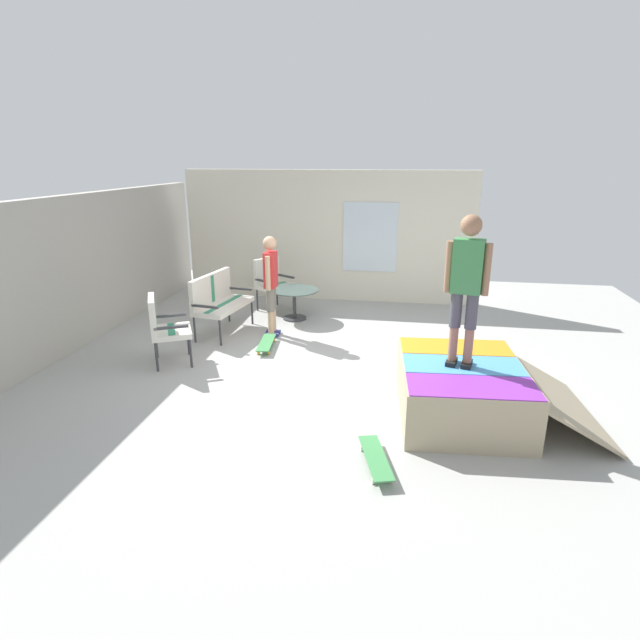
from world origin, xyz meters
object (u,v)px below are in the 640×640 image
(patio_chair_near_house, at_px, (271,279))
(person_watching, at_px, (271,279))
(patio_chair_by_wall, at_px, (163,324))
(skateboard_by_bench, at_px, (266,343))
(patio_bench, at_px, (218,298))
(skateboard_spare, at_px, (376,458))
(patio_table, at_px, (294,298))
(skate_ramp, at_px, (463,390))
(person_skater, at_px, (466,280))

(patio_chair_near_house, xyz_separation_m, person_watching, (-1.52, -0.41, 0.37))
(patio_chair_by_wall, height_order, skateboard_by_bench, patio_chair_by_wall)
(patio_bench, distance_m, skateboard_by_bench, 1.30)
(skateboard_spare, bearing_deg, patio_bench, 39.42)
(patio_chair_near_house, relative_size, patio_table, 1.13)
(patio_bench, relative_size, skateboard_spare, 1.60)
(skate_ramp, bearing_deg, person_watching, 51.16)
(person_watching, height_order, person_skater, person_skater)
(patio_table, bearing_deg, skateboard_spare, -158.18)
(patio_bench, bearing_deg, patio_chair_near_house, -19.19)
(patio_chair_near_house, distance_m, person_watching, 1.61)
(patio_chair_near_house, relative_size, person_skater, 0.60)
(patio_table, height_order, person_skater, person_skater)
(person_watching, distance_m, skateboard_spare, 4.20)
(patio_bench, relative_size, skateboard_by_bench, 1.61)
(person_skater, bearing_deg, skate_ramp, -72.65)
(patio_bench, relative_size, patio_chair_near_house, 1.29)
(patio_chair_by_wall, height_order, skateboard_spare, patio_chair_by_wall)
(patio_chair_near_house, bearing_deg, skateboard_spare, -154.71)
(skateboard_by_bench, xyz_separation_m, skateboard_spare, (-2.96, -1.93, 0.00))
(patio_chair_near_house, height_order, person_skater, person_skater)
(skate_ramp, xyz_separation_m, skateboard_spare, (-1.23, 0.93, -0.23))
(skate_ramp, relative_size, patio_bench, 1.77)
(person_watching, xyz_separation_m, person_skater, (-2.38, -2.85, 0.64))
(skate_ramp, xyz_separation_m, patio_chair_near_house, (3.87, 3.34, 0.30))
(person_skater, bearing_deg, person_watching, 50.08)
(skate_ramp, distance_m, patio_chair_near_house, 5.13)
(skateboard_by_bench, distance_m, skateboard_spare, 3.54)
(patio_chair_by_wall, relative_size, person_skater, 0.60)
(skate_ramp, xyz_separation_m, person_watching, (2.36, 2.93, 0.67))
(patio_chair_by_wall, distance_m, person_watching, 1.96)
(skate_ramp, relative_size, skateboard_spare, 2.83)
(patio_bench, bearing_deg, patio_table, -49.65)
(patio_chair_near_house, height_order, skateboard_spare, patio_chair_near_house)
(patio_chair_near_house, relative_size, person_watching, 0.60)
(person_skater, relative_size, skateboard_spare, 2.06)
(person_skater, relative_size, skateboard_by_bench, 2.08)
(skateboard_by_bench, bearing_deg, patio_chair_by_wall, 123.88)
(patio_chair_by_wall, bearing_deg, person_skater, -102.39)
(patio_chair_by_wall, bearing_deg, skateboard_spare, -123.09)
(patio_chair_by_wall, xyz_separation_m, person_skater, (-0.89, -4.07, 1.01))
(patio_chair_near_house, xyz_separation_m, skateboard_spare, (-5.10, -2.41, -0.53))
(person_watching, height_order, skateboard_by_bench, person_watching)
(skate_ramp, distance_m, person_skater, 1.31)
(patio_chair_near_house, bearing_deg, skateboard_by_bench, -167.35)
(patio_chair_near_house, xyz_separation_m, patio_chair_by_wall, (-3.01, 0.81, 0.00))
(patio_table, xyz_separation_m, skateboard_by_bench, (-1.57, 0.12, -0.32))
(person_skater, distance_m, skateboard_spare, 2.13)
(patio_bench, xyz_separation_m, person_skater, (-2.38, -3.79, 1.01))
(skate_ramp, bearing_deg, patio_chair_near_house, 40.80)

